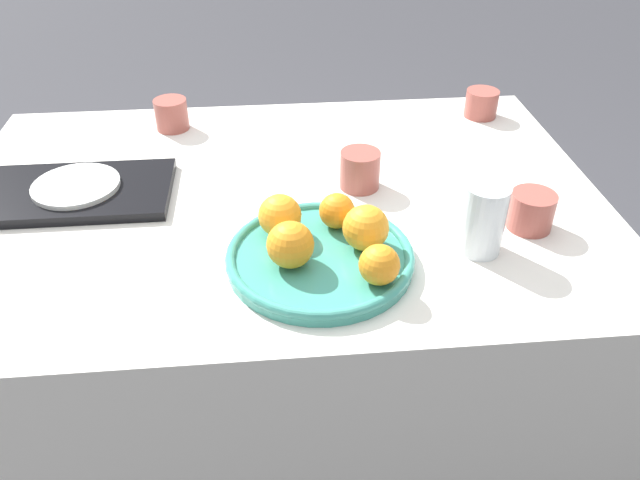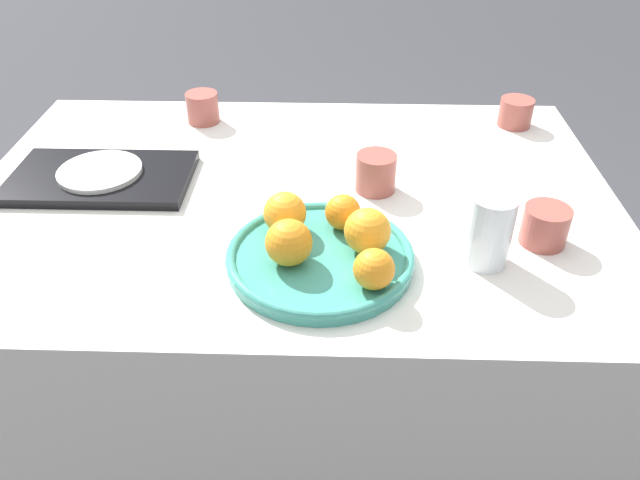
# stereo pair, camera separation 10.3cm
# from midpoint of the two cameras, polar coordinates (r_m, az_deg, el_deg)

# --- Properties ---
(ground_plane) EXTENTS (12.00, 12.00, 0.00)m
(ground_plane) POSITION_cam_midpoint_polar(r_m,az_deg,el_deg) (1.73, -4.69, -16.61)
(ground_plane) COLOR #38383D
(table) EXTENTS (1.29, 0.89, 0.72)m
(table) POSITION_cam_midpoint_polar(r_m,az_deg,el_deg) (1.47, -5.36, -7.97)
(table) COLOR silver
(table) RESTS_ON ground_plane
(fruit_platter) EXTENTS (0.32, 0.32, 0.03)m
(fruit_platter) POSITION_cam_midpoint_polar(r_m,az_deg,el_deg) (1.05, -2.80, -1.68)
(fruit_platter) COLOR teal
(fruit_platter) RESTS_ON table
(orange_0) EXTENTS (0.06, 0.06, 0.06)m
(orange_0) POSITION_cam_midpoint_polar(r_m,az_deg,el_deg) (1.10, -1.12, 2.59)
(orange_0) COLOR orange
(orange_0) RESTS_ON fruit_platter
(orange_1) EXTENTS (0.08, 0.08, 0.08)m
(orange_1) POSITION_cam_midpoint_polar(r_m,az_deg,el_deg) (1.04, 1.39, 1.02)
(orange_1) COLOR orange
(orange_1) RESTS_ON fruit_platter
(orange_2) EXTENTS (0.08, 0.08, 0.08)m
(orange_2) POSITION_cam_midpoint_polar(r_m,az_deg,el_deg) (1.08, -6.34, 2.15)
(orange_2) COLOR orange
(orange_2) RESTS_ON fruit_platter
(orange_3) EXTENTS (0.08, 0.08, 0.08)m
(orange_3) POSITION_cam_midpoint_polar(r_m,az_deg,el_deg) (1.01, -5.66, -0.54)
(orange_3) COLOR orange
(orange_3) RESTS_ON fruit_platter
(orange_4) EXTENTS (0.07, 0.07, 0.07)m
(orange_4) POSITION_cam_midpoint_polar(r_m,az_deg,el_deg) (0.97, 2.44, -2.39)
(orange_4) COLOR orange
(orange_4) RESTS_ON fruit_platter
(water_glass) EXTENTS (0.08, 0.08, 0.13)m
(water_glass) POSITION_cam_midpoint_polar(r_m,az_deg,el_deg) (1.08, 12.08, 1.80)
(water_glass) COLOR silver
(water_glass) RESTS_ON table
(serving_tray) EXTENTS (0.36, 0.21, 0.02)m
(serving_tray) POSITION_cam_midpoint_polar(r_m,az_deg,el_deg) (1.34, -23.37, 3.97)
(serving_tray) COLOR black
(serving_tray) RESTS_ON table
(side_plate) EXTENTS (0.17, 0.17, 0.01)m
(side_plate) POSITION_cam_midpoint_polar(r_m,az_deg,el_deg) (1.33, -23.51, 4.52)
(side_plate) COLOR silver
(side_plate) RESTS_ON serving_tray
(cup_0) EXTENTS (0.08, 0.08, 0.08)m
(cup_0) POSITION_cam_midpoint_polar(r_m,az_deg,el_deg) (1.25, 1.32, 6.37)
(cup_0) COLOR #9E4C42
(cup_0) RESTS_ON table
(cup_1) EXTENTS (0.08, 0.08, 0.07)m
(cup_1) POSITION_cam_midpoint_polar(r_m,az_deg,el_deg) (1.60, 12.74, 12.04)
(cup_1) COLOR #9E4C42
(cup_1) RESTS_ON table
(cup_2) EXTENTS (0.08, 0.08, 0.07)m
(cup_2) POSITION_cam_midpoint_polar(r_m,az_deg,el_deg) (1.18, 16.44, 2.48)
(cup_2) COLOR #9E4C42
(cup_2) RESTS_ON table
(cup_3) EXTENTS (0.08, 0.08, 0.07)m
(cup_3) POSITION_cam_midpoint_polar(r_m,az_deg,el_deg) (1.55, -15.33, 10.97)
(cup_3) COLOR #9E4C42
(cup_3) RESTS_ON table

